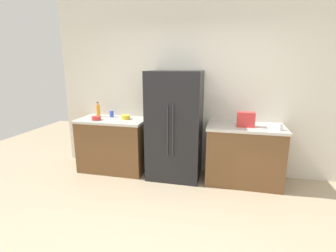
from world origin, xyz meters
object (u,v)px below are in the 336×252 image
object	(u,v)px
bottle_a	(98,110)
cup_b	(280,127)
refrigerator	(175,126)
toaster	(246,119)
bowl_b	(125,117)
cup_a	(112,114)
bowl_a	(96,118)

from	to	relation	value
bottle_a	cup_b	xyz separation A→B (m)	(2.94, -0.29, -0.06)
refrigerator	toaster	bearing A→B (deg)	-1.24
refrigerator	bowl_b	xyz separation A→B (m)	(-0.86, 0.06, 0.09)
toaster	cup_a	size ratio (longest dim) A/B	2.34
toaster	cup_b	world-z (taller)	toaster
toaster	bowl_a	bearing A→B (deg)	-177.85
cup_a	cup_b	size ratio (longest dim) A/B	1.13
toaster	cup_b	bearing A→B (deg)	-13.67
bowl_a	refrigerator	bearing A→B (deg)	4.93
cup_b	toaster	bearing A→B (deg)	166.33
toaster	cup_a	world-z (taller)	toaster
refrigerator	toaster	xyz separation A→B (m)	(1.07, -0.02, 0.16)
bottle_a	cup_a	distance (m)	0.26
refrigerator	bowl_b	distance (m)	0.87
cup_b	bowl_b	distance (m)	2.40
cup_b	bowl_b	size ratio (longest dim) A/B	0.64
toaster	cup_b	distance (m)	0.47
toaster	bowl_b	xyz separation A→B (m)	(-1.94, 0.09, -0.08)
cup_a	bowl_b	bearing A→B (deg)	-19.86
bowl_a	cup_a	bearing A→B (deg)	63.55
refrigerator	cup_b	size ratio (longest dim) A/B	17.91
refrigerator	cup_a	size ratio (longest dim) A/B	15.86
bowl_b	refrigerator	bearing A→B (deg)	-4.17
cup_a	bowl_a	bearing A→B (deg)	-116.45
refrigerator	cup_b	world-z (taller)	refrigerator
toaster	bowl_a	xyz separation A→B (m)	(-2.38, -0.09, -0.08)
cup_a	bowl_a	xyz separation A→B (m)	(-0.14, -0.29, -0.02)
bottle_a	cup_b	size ratio (longest dim) A/B	2.74
refrigerator	bowl_a	world-z (taller)	refrigerator
refrigerator	cup_b	distance (m)	1.53
bottle_a	bowl_a	xyz separation A→B (m)	(0.11, -0.27, -0.08)
cup_a	cup_b	xyz separation A→B (m)	(2.69, -0.31, -0.01)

